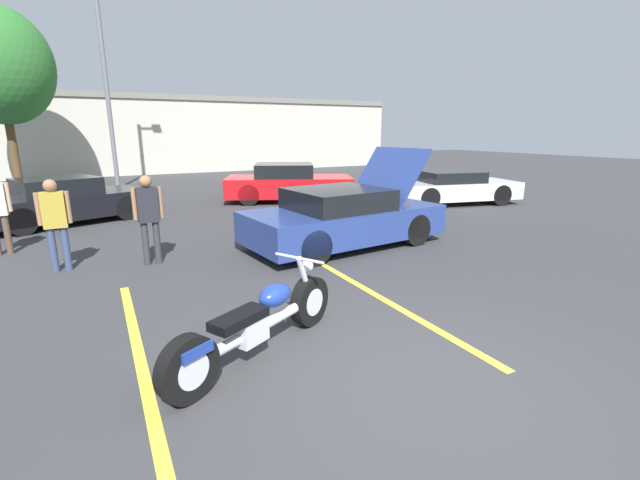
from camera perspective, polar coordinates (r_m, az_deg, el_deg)
ground_plane at (r=4.41m, az=14.49°, el=-19.11°), size 80.00×80.00×0.00m
parking_stripe_foreground at (r=5.36m, az=-23.08°, el=-13.44°), size 0.12×4.50×0.01m
parking_stripe_middle at (r=6.43m, az=8.28°, el=-7.72°), size 0.12×4.50×0.01m
far_building at (r=28.14m, az=-23.01°, el=13.11°), size 32.00×4.20×4.40m
light_pole at (r=20.42m, az=-26.62°, el=19.81°), size 1.21×0.28×8.93m
motorcycle at (r=4.74m, az=-8.30°, el=-10.99°), size 2.31×1.36×0.95m
show_car_hood_open at (r=9.12m, az=3.30°, el=3.02°), size 4.39×2.32×2.04m
parked_car_mid_row at (r=15.13m, az=-4.26°, el=7.56°), size 4.74×3.51×1.30m
parked_car_right_row at (r=15.22m, az=17.25°, el=6.69°), size 4.52×2.62×1.10m
parked_car_left_row at (r=13.27m, az=-30.92°, el=4.43°), size 4.39×3.07×1.22m
spectator_near_motorcycle at (r=8.64m, az=-31.87°, el=2.52°), size 0.52×0.21×1.61m
spectator_by_show_car at (r=8.34m, az=-21.91°, el=3.44°), size 0.52×0.22×1.64m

